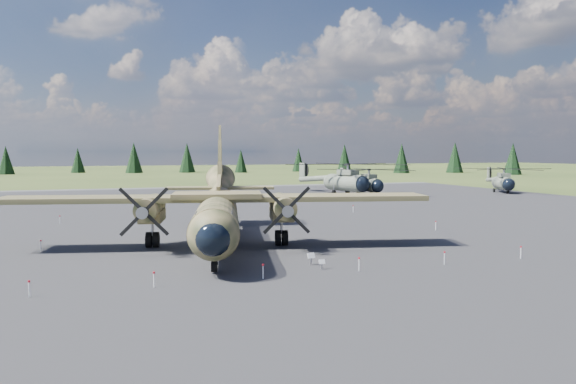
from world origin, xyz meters
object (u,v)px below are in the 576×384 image
object	(u,v)px
helicopter_near	(346,173)
transport_plane	(218,207)
helicopter_far	(503,175)
helicopter_mid	(368,176)

from	to	relation	value
helicopter_near	transport_plane	bearing A→B (deg)	-141.28
helicopter_far	helicopter_mid	bearing A→B (deg)	-163.18
helicopter_mid	helicopter_far	world-z (taller)	helicopter_mid
transport_plane	helicopter_mid	distance (m)	53.08
transport_plane	helicopter_far	distance (m)	69.32
helicopter_far	helicopter_near	bearing A→B (deg)	-163.82
helicopter_mid	transport_plane	bearing A→B (deg)	-129.85
helicopter_mid	helicopter_far	distance (m)	24.68
transport_plane	helicopter_mid	world-z (taller)	transport_plane
helicopter_near	helicopter_far	bearing A→B (deg)	-23.83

